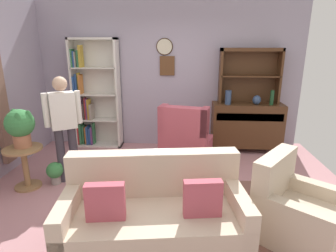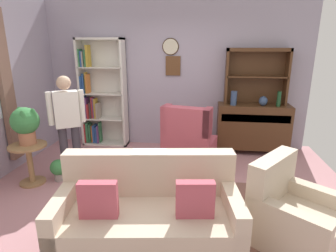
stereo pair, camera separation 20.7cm
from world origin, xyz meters
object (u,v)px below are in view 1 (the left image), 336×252
(vase_tall, at_px, (228,97))
(bottle_wine, at_px, (272,98))
(sideboard_hutch, at_px, (250,68))
(book_stack, at_px, (194,172))
(bookshelf, at_px, (92,98))
(plant_stand, at_px, (25,163))
(wingback_chair, at_px, (186,143))
(coffee_table, at_px, (181,178))
(person_reading, at_px, (64,122))
(vase_round, at_px, (257,100))
(potted_plant_small, at_px, (55,171))
(couch_floral, at_px, (155,216))
(potted_plant_large, at_px, (20,125))
(armchair_floral, at_px, (295,212))

(vase_tall, bearing_deg, bottle_wine, -0.66)
(sideboard_hutch, xyz_separation_m, book_stack, (-1.04, -2.07, -1.11))
(bookshelf, relative_size, plant_stand, 3.49)
(bookshelf, bearing_deg, sideboard_hutch, 0.48)
(wingback_chair, bearing_deg, book_stack, -84.80)
(bottle_wine, xyz_separation_m, coffee_table, (-1.58, -1.87, -0.70))
(person_reading, xyz_separation_m, book_stack, (1.86, -0.54, -0.46))
(vase_round, xyz_separation_m, wingback_chair, (-1.28, -0.69, -0.62))
(vase_round, bearing_deg, potted_plant_small, -154.93)
(potted_plant_small, bearing_deg, plant_stand, -159.34)
(couch_floral, distance_m, potted_plant_large, 2.33)
(vase_round, height_order, person_reading, person_reading)
(bookshelf, bearing_deg, potted_plant_large, -104.37)
(bottle_wine, relative_size, book_stack, 1.43)
(vase_round, xyz_separation_m, potted_plant_large, (-3.56, -1.58, -0.09))
(plant_stand, bearing_deg, wingback_chair, 22.56)
(bottle_wine, bearing_deg, potted_plant_large, -157.85)
(bottle_wine, height_order, person_reading, person_reading)
(bottle_wine, height_order, plant_stand, bottle_wine)
(bookshelf, height_order, potted_plant_small, bookshelf)
(sideboard_hutch, distance_m, book_stack, 2.57)
(sideboard_hutch, bearing_deg, potted_plant_small, -151.39)
(vase_round, distance_m, wingback_chair, 1.58)
(vase_round, bearing_deg, vase_tall, -178.51)
(bookshelf, xyz_separation_m, coffee_table, (1.79, -2.05, -0.63))
(bookshelf, bearing_deg, book_stack, -46.51)
(bottle_wine, distance_m, potted_plant_large, 4.12)
(bottle_wine, distance_m, wingback_chair, 1.81)
(wingback_chair, bearing_deg, armchair_floral, -56.89)
(bookshelf, height_order, vase_tall, bookshelf)
(bottle_wine, height_order, couch_floral, bottle_wine)
(wingback_chair, bearing_deg, coffee_table, -92.09)
(armchair_floral, bearing_deg, potted_plant_small, 162.36)
(potted_plant_large, bearing_deg, bottle_wine, 22.15)
(sideboard_hutch, distance_m, potted_plant_small, 3.74)
(potted_plant_large, distance_m, coffee_table, 2.32)
(bottle_wine, xyz_separation_m, person_reading, (-3.29, -1.34, -0.15))
(bottle_wine, height_order, wingback_chair, bottle_wine)
(armchair_floral, bearing_deg, person_reading, 159.19)
(vase_tall, height_order, person_reading, person_reading)
(vase_tall, distance_m, potted_plant_small, 3.16)
(bookshelf, bearing_deg, wingback_chair, -24.53)
(potted_plant_large, xyz_separation_m, person_reading, (0.52, 0.22, -0.01))
(bookshelf, relative_size, book_stack, 11.15)
(couch_floral, relative_size, armchair_floral, 1.76)
(armchair_floral, bearing_deg, couch_floral, -172.37)
(plant_stand, xyz_separation_m, potted_plant_large, (-0.02, 0.05, 0.55))
(plant_stand, relative_size, person_reading, 0.39)
(vase_tall, height_order, couch_floral, vase_tall)
(vase_round, relative_size, coffee_table, 0.21)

